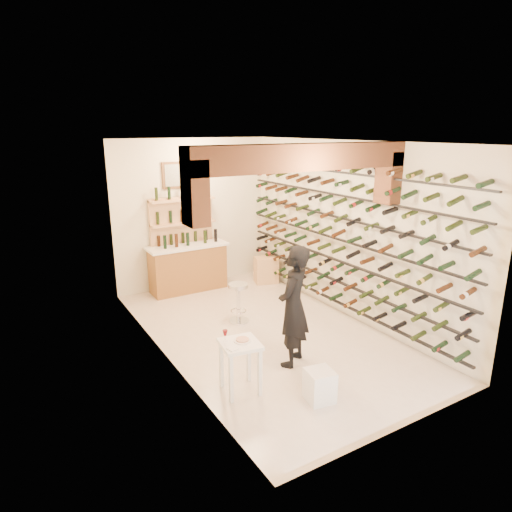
{
  "coord_description": "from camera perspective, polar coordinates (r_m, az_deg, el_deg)",
  "views": [
    {
      "loc": [
        -3.77,
        -6.01,
        3.41
      ],
      "look_at": [
        0.0,
        0.3,
        1.3
      ],
      "focal_mm": 31.54,
      "sensor_mm": 36.0,
      "label": 1
    }
  ],
  "objects": [
    {
      "name": "ground",
      "position": [
        7.87,
        1.14,
        -9.66
      ],
      "size": [
        6.0,
        6.0,
        0.0
      ],
      "primitive_type": "plane",
      "color": "beige",
      "rests_on": "ground"
    },
    {
      "name": "room_shell",
      "position": [
        6.97,
        2.38,
        6.44
      ],
      "size": [
        3.52,
        6.02,
        3.21
      ],
      "color": "silver",
      "rests_on": "ground"
    },
    {
      "name": "wine_rack",
      "position": [
        8.22,
        10.3,
        2.68
      ],
      "size": [
        0.32,
        5.7,
        2.56
      ],
      "color": "black",
      "rests_on": "ground"
    },
    {
      "name": "back_counter",
      "position": [
        9.76,
        -8.61,
        -1.32
      ],
      "size": [
        1.7,
        0.62,
        1.29
      ],
      "color": "#9B6630",
      "rests_on": "ground"
    },
    {
      "name": "back_shelving",
      "position": [
        9.81,
        -9.31,
        2.59
      ],
      "size": [
        1.4,
        0.31,
        2.73
      ],
      "color": "tan",
      "rests_on": "ground"
    },
    {
      "name": "tasting_table",
      "position": [
        6.01,
        -2.06,
        -11.99
      ],
      "size": [
        0.56,
        0.56,
        0.87
      ],
      "rotation": [
        0.0,
        0.0,
        -0.15
      ],
      "color": "white",
      "rests_on": "ground"
    },
    {
      "name": "white_stool",
      "position": [
        6.07,
        8.07,
        -15.95
      ],
      "size": [
        0.39,
        0.39,
        0.42
      ],
      "primitive_type": "cube",
      "rotation": [
        0.0,
        0.0,
        -0.17
      ],
      "color": "white",
      "rests_on": "ground"
    },
    {
      "name": "person",
      "position": [
        6.58,
        4.76,
        -6.36
      ],
      "size": [
        0.79,
        0.74,
        1.82
      ],
      "primitive_type": "imported",
      "rotation": [
        0.0,
        0.0,
        3.76
      ],
      "color": "black",
      "rests_on": "ground"
    },
    {
      "name": "chrome_barstool",
      "position": [
        8.13,
        -2.25,
        -5.58
      ],
      "size": [
        0.37,
        0.37,
        0.72
      ],
      "rotation": [
        0.0,
        0.0,
        0.13
      ],
      "color": "silver",
      "rests_on": "ground"
    },
    {
      "name": "crate_lower",
      "position": [
        10.23,
        1.28,
        -2.56
      ],
      "size": [
        0.58,
        0.48,
        0.3
      ],
      "primitive_type": "cube",
      "rotation": [
        0.0,
        0.0,
        -0.29
      ],
      "color": "#DDAF79",
      "rests_on": "ground"
    },
    {
      "name": "crate_upper",
      "position": [
        10.14,
        1.29,
        -0.96
      ],
      "size": [
        0.57,
        0.46,
        0.29
      ],
      "primitive_type": "cube",
      "rotation": [
        0.0,
        0.0,
        -0.26
      ],
      "color": "#DDAF79",
      "rests_on": "crate_lower"
    }
  ]
}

